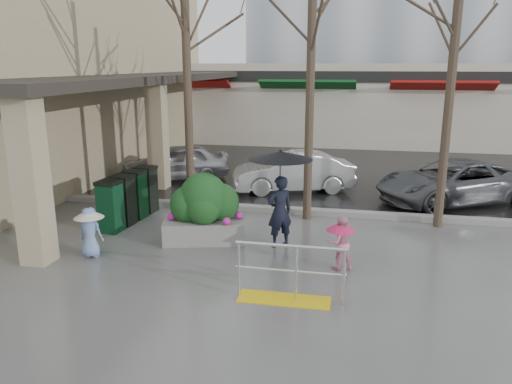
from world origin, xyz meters
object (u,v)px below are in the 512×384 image
(handrail, at_px, (288,280))
(car_a, at_px, (175,162))
(tree_mideast, at_px, (457,24))
(planter, at_px, (204,209))
(child_blue, at_px, (90,227))
(car_c, at_px, (453,182))
(news_boxes, at_px, (129,197))
(tree_west, at_px, (185,18))
(tree_midwest, at_px, (312,9))
(child_pink, at_px, (340,239))
(woman, at_px, (280,184))
(car_b, at_px, (293,172))

(handrail, xyz_separation_m, car_a, (-5.17, 8.44, 0.25))
(tree_mideast, height_order, planter, tree_mideast)
(child_blue, bearing_deg, car_c, -142.18)
(handrail, bearing_deg, planter, 131.19)
(car_a, height_order, car_c, same)
(planter, height_order, news_boxes, planter)
(handrail, bearing_deg, news_boxes, 141.70)
(news_boxes, bearing_deg, car_c, 27.75)
(planter, bearing_deg, tree_west, 116.10)
(tree_west, relative_size, tree_midwest, 0.97)
(child_pink, distance_m, planter, 3.29)
(tree_midwest, relative_size, news_boxes, 3.02)
(car_a, bearing_deg, woman, 12.22)
(car_b, bearing_deg, child_pink, -2.20)
(tree_west, xyz_separation_m, child_blue, (-1.00, -3.61, -4.43))
(child_pink, relative_size, car_b, 0.29)
(tree_midwest, distance_m, car_a, 7.72)
(woman, xyz_separation_m, car_b, (-0.36, 5.03, -0.80))
(child_pink, xyz_separation_m, car_b, (-1.73, 6.06, 0.01))
(tree_mideast, relative_size, news_boxes, 2.81)
(tree_mideast, xyz_separation_m, car_a, (-8.31, 3.64, -4.23))
(child_blue, bearing_deg, car_a, -81.96)
(child_pink, relative_size, car_a, 0.29)
(tree_west, relative_size, tree_mideast, 1.05)
(tree_midwest, bearing_deg, tree_mideast, -0.00)
(tree_mideast, relative_size, car_b, 1.70)
(car_b, bearing_deg, tree_mideast, 36.86)
(tree_west, height_order, car_a, tree_west)
(tree_mideast, bearing_deg, tree_midwest, 180.00)
(handrail, xyz_separation_m, car_c, (3.86, 7.20, 0.25))
(tree_mideast, bearing_deg, car_c, 73.40)
(woman, height_order, car_a, woman)
(tree_midwest, height_order, tree_mideast, tree_midwest)
(woman, xyz_separation_m, child_pink, (1.37, -1.03, -0.82))
(car_b, bearing_deg, planter, -33.56)
(handrail, xyz_separation_m, woman, (-0.55, 2.61, 1.06))
(handrail, distance_m, planter, 3.50)
(woman, xyz_separation_m, news_boxes, (-4.08, 1.06, -0.80))
(handrail, relative_size, car_c, 0.42)
(tree_west, distance_m, tree_mideast, 6.50)
(tree_west, relative_size, child_blue, 6.25)
(tree_west, xyz_separation_m, car_b, (2.45, 2.83, -4.45))
(news_boxes, height_order, car_a, news_boxes)
(tree_mideast, distance_m, child_blue, 9.33)
(tree_west, bearing_deg, tree_mideast, 0.00)
(tree_mideast, height_order, car_a, tree_mideast)
(woman, relative_size, child_pink, 2.02)
(tree_west, relative_size, car_c, 1.50)
(news_boxes, relative_size, car_a, 0.63)
(news_boxes, height_order, car_b, news_boxes)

